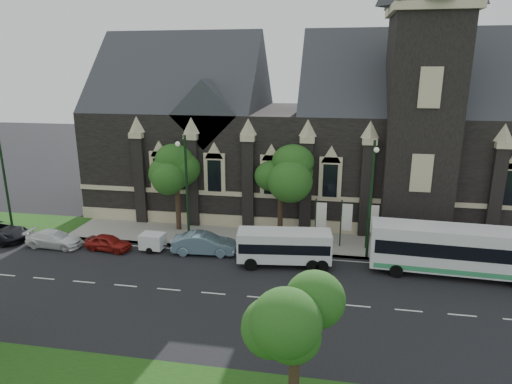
% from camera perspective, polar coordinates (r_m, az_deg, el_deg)
% --- Properties ---
extents(ground, '(160.00, 160.00, 0.00)m').
position_cam_1_polar(ground, '(29.16, -5.52, -12.87)').
color(ground, black).
rests_on(ground, ground).
extents(sidewalk, '(80.00, 5.00, 0.15)m').
position_cam_1_polar(sidewalk, '(37.50, -1.67, -5.96)').
color(sidewalk, gray).
rests_on(sidewalk, ground).
extents(museum, '(40.00, 17.70, 29.90)m').
position_cam_1_polar(museum, '(43.83, 7.36, 8.04)').
color(museum, black).
rests_on(museum, ground).
extents(tree_park_east, '(3.40, 3.40, 6.28)m').
position_cam_1_polar(tree_park_east, '(17.92, 5.75, -15.60)').
color(tree_park_east, black).
rests_on(tree_park_east, ground).
extents(tree_walk_right, '(4.08, 4.08, 7.80)m').
position_cam_1_polar(tree_walk_right, '(36.46, 3.60, 2.84)').
color(tree_walk_right, black).
rests_on(tree_walk_right, ground).
extents(tree_walk_left, '(3.91, 3.91, 7.64)m').
position_cam_1_polar(tree_walk_left, '(38.49, -9.87, 3.20)').
color(tree_walk_left, black).
rests_on(tree_walk_left, ground).
extents(street_lamp_near, '(0.36, 1.88, 9.00)m').
position_cam_1_polar(street_lamp_near, '(33.04, 14.63, -0.26)').
color(street_lamp_near, black).
rests_on(street_lamp_near, ground).
extents(street_lamp_mid, '(0.36, 1.88, 9.00)m').
position_cam_1_polar(street_lamp_mid, '(34.74, -9.02, 0.83)').
color(street_lamp_mid, black).
rests_on(street_lamp_mid, ground).
extents(street_lamp_far, '(0.36, 1.88, 9.00)m').
position_cam_1_polar(street_lamp_far, '(42.64, -29.83, 1.68)').
color(street_lamp_far, black).
rests_on(street_lamp_far, ground).
extents(banner_flag_left, '(0.90, 0.10, 4.00)m').
position_cam_1_polar(banner_flag_left, '(35.55, 8.13, -3.38)').
color(banner_flag_left, black).
rests_on(banner_flag_left, ground).
extents(banner_flag_center, '(0.90, 0.10, 4.00)m').
position_cam_1_polar(banner_flag_center, '(35.56, 11.35, -3.53)').
color(banner_flag_center, black).
rests_on(banner_flag_center, ground).
extents(banner_flag_right, '(0.90, 0.10, 4.00)m').
position_cam_1_polar(banner_flag_right, '(35.69, 14.57, -3.67)').
color(banner_flag_right, black).
rests_on(banner_flag_right, ground).
extents(tour_coach, '(11.98, 3.27, 3.46)m').
position_cam_1_polar(tour_coach, '(33.58, 24.80, -6.81)').
color(tour_coach, white).
rests_on(tour_coach, ground).
extents(shuttle_bus, '(6.92, 3.04, 2.59)m').
position_cam_1_polar(shuttle_bus, '(32.32, 3.68, -6.90)').
color(shuttle_bus, silver).
rests_on(shuttle_bus, ground).
extents(box_trailer, '(2.64, 1.55, 1.39)m').
position_cam_1_polar(box_trailer, '(35.88, -13.17, -6.18)').
color(box_trailer, silver).
rests_on(box_trailer, ground).
extents(sedan, '(5.06, 2.11, 1.63)m').
position_cam_1_polar(sedan, '(34.68, -6.71, -6.60)').
color(sedan, '#799AAF').
rests_on(sedan, ground).
extents(car_far_red, '(3.83, 1.92, 1.25)m').
position_cam_1_polar(car_far_red, '(37.00, -18.50, -6.19)').
color(car_far_red, maroon).
rests_on(car_far_red, ground).
extents(car_far_white, '(4.59, 1.96, 1.32)m').
position_cam_1_polar(car_far_white, '(39.26, -24.54, -5.52)').
color(car_far_white, white).
rests_on(car_far_white, ground).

